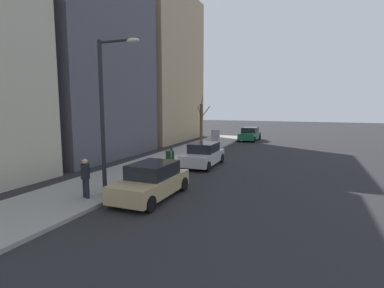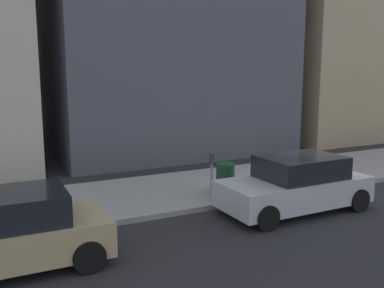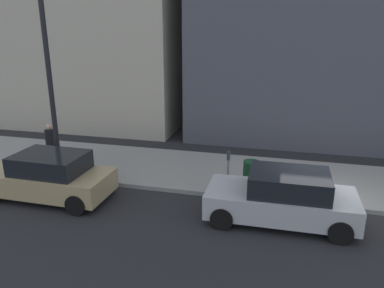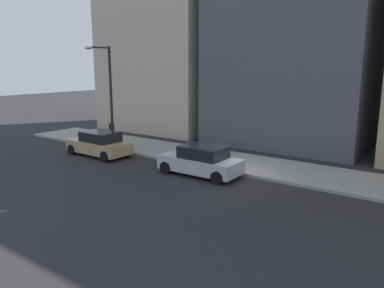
# 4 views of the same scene
# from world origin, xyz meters

# --- Properties ---
(ground_plane) EXTENTS (120.00, 120.00, 0.00)m
(ground_plane) POSITION_xyz_m (0.00, 0.00, 0.00)
(ground_plane) COLOR #232326
(sidewalk) EXTENTS (4.00, 36.00, 0.15)m
(sidewalk) POSITION_xyz_m (2.00, 0.00, 0.07)
(sidewalk) COLOR gray
(sidewalk) RESTS_ON ground
(parked_car_green) EXTENTS (2.02, 4.25, 1.52)m
(parked_car_green) POSITION_xyz_m (-1.17, -14.53, 0.74)
(parked_car_green) COLOR #196038
(parked_car_green) RESTS_ON ground
(parked_car_silver) EXTENTS (1.96, 4.22, 1.52)m
(parked_car_silver) POSITION_xyz_m (-1.05, 1.15, 0.74)
(parked_car_silver) COLOR #B7B7BC
(parked_car_silver) RESTS_ON ground
(parked_car_tan) EXTENTS (1.96, 4.22, 1.52)m
(parked_car_tan) POSITION_xyz_m (-1.30, 8.59, 0.74)
(parked_car_tan) COLOR tan
(parked_car_tan) RESTS_ON ground
(parking_meter) EXTENTS (0.14, 0.10, 1.35)m
(parking_meter) POSITION_xyz_m (0.45, 2.95, 0.98)
(parking_meter) COLOR slate
(parking_meter) RESTS_ON sidewalk
(utility_box) EXTENTS (0.83, 0.61, 1.43)m
(utility_box) POSITION_xyz_m (1.30, -9.20, 0.85)
(utility_box) COLOR #A8A399
(utility_box) RESTS_ON sidewalk
(streetlamp) EXTENTS (1.97, 0.32, 6.50)m
(streetlamp) POSITION_xyz_m (0.28, 9.40, 4.02)
(streetlamp) COLOR black
(streetlamp) RESTS_ON sidewalk
(bare_tree) EXTENTS (1.60, 1.15, 4.90)m
(bare_tree) POSITION_xyz_m (2.60, -8.55, 2.28)
(bare_tree) COLOR brown
(bare_tree) RESTS_ON sidewalk
(trash_bin) EXTENTS (0.56, 0.56, 0.90)m
(trash_bin) POSITION_xyz_m (0.90, 2.23, 0.60)
(trash_bin) COLOR #14381E
(trash_bin) RESTS_ON sidewalk
(pedestrian_near_meter) EXTENTS (0.38, 0.36, 1.66)m
(pedestrian_near_meter) POSITION_xyz_m (1.03, 10.02, 1.09)
(pedestrian_near_meter) COLOR #1E1E2D
(pedestrian_near_meter) RESTS_ON sidewalk
(office_tower_left) EXTENTS (11.63, 11.63, 16.48)m
(office_tower_left) POSITION_xyz_m (11.31, -11.53, 8.24)
(office_tower_left) COLOR tan
(office_tower_left) RESTS_ON ground
(office_block_center) EXTENTS (10.57, 10.57, 15.40)m
(office_block_center) POSITION_xyz_m (10.79, 0.64, 7.70)
(office_block_center) COLOR #4C4C56
(office_block_center) RESTS_ON ground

